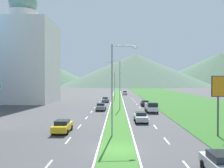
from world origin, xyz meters
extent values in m
plane|color=#424244|center=(0.00, 0.00, 0.00)|extent=(600.00, 600.00, 0.00)
cube|color=#387028|center=(0.00, 60.00, 0.03)|extent=(3.20, 240.00, 0.06)
cube|color=#2D6023|center=(20.60, 60.00, 0.03)|extent=(24.00, 240.00, 0.06)
cube|color=silver|center=(-5.10, -4.46, 0.01)|extent=(0.16, 2.80, 0.01)
cube|color=silver|center=(-5.10, 3.30, 0.01)|extent=(0.16, 2.80, 0.01)
cube|color=silver|center=(-5.10, 11.07, 0.01)|extent=(0.16, 2.80, 0.01)
cube|color=silver|center=(-5.10, 18.84, 0.01)|extent=(0.16, 2.80, 0.01)
cube|color=silver|center=(-5.10, 26.61, 0.01)|extent=(0.16, 2.80, 0.01)
cube|color=silver|center=(-5.10, 34.37, 0.01)|extent=(0.16, 2.80, 0.01)
cube|color=silver|center=(-5.10, 42.14, 0.01)|extent=(0.16, 2.80, 0.01)
cube|color=silver|center=(-5.10, 49.91, 0.01)|extent=(0.16, 2.80, 0.01)
cube|color=silver|center=(-5.10, 57.68, 0.01)|extent=(0.16, 2.80, 0.01)
cube|color=silver|center=(-5.10, 65.44, 0.01)|extent=(0.16, 2.80, 0.01)
cube|color=silver|center=(5.10, -4.46, 0.01)|extent=(0.16, 2.80, 0.01)
cube|color=silver|center=(5.10, 3.30, 0.01)|extent=(0.16, 2.80, 0.01)
cube|color=silver|center=(5.10, 11.07, 0.01)|extent=(0.16, 2.80, 0.01)
cube|color=silver|center=(5.10, 18.84, 0.01)|extent=(0.16, 2.80, 0.01)
cube|color=silver|center=(5.10, 26.61, 0.01)|extent=(0.16, 2.80, 0.01)
cube|color=silver|center=(5.10, 34.37, 0.01)|extent=(0.16, 2.80, 0.01)
cube|color=silver|center=(5.10, 42.14, 0.01)|extent=(0.16, 2.80, 0.01)
cube|color=silver|center=(5.10, 49.91, 0.01)|extent=(0.16, 2.80, 0.01)
cube|color=silver|center=(5.10, 57.68, 0.01)|extent=(0.16, 2.80, 0.01)
cube|color=silver|center=(5.10, 65.44, 0.01)|extent=(0.16, 2.80, 0.01)
cube|color=silver|center=(-1.75, 60.00, 0.01)|extent=(0.16, 240.00, 0.01)
cube|color=silver|center=(1.75, 60.00, 0.01)|extent=(0.16, 240.00, 0.01)
cube|color=silver|center=(-26.59, 47.85, 11.32)|extent=(17.22, 17.22, 22.63)
cylinder|color=beige|center=(-26.59, 47.85, 24.20)|extent=(8.21, 8.21, 3.13)
sphere|color=slate|center=(-26.59, 47.85, 28.11)|extent=(7.82, 7.82, 7.82)
cube|color=yellow|center=(-33.03, 81.66, 10.08)|extent=(12.99, 12.99, 20.15)
cone|color=#47664C|center=(-105.08, 282.68, 18.29)|extent=(156.78, 156.78, 36.58)
cone|color=#516B56|center=(19.30, 244.87, 17.11)|extent=(159.13, 159.13, 34.21)
cone|color=#47664C|center=(128.55, 291.18, 20.02)|extent=(180.31, 180.31, 40.05)
cylinder|color=#99999E|center=(-0.58, 5.41, 5.12)|extent=(0.18, 0.18, 10.25)
cylinder|color=#99999E|center=(0.70, 5.51, 10.10)|extent=(2.57, 0.31, 0.10)
ellipsoid|color=silver|center=(1.98, 5.62, 9.90)|extent=(0.56, 0.28, 0.20)
cylinder|color=#99999E|center=(0.56, 30.79, 5.21)|extent=(0.18, 0.18, 10.41)
cylinder|color=#99999E|center=(-0.67, 30.79, 10.26)|extent=(2.46, 0.10, 0.10)
ellipsoid|color=silver|center=(-1.89, 30.79, 10.06)|extent=(0.56, 0.28, 0.20)
cylinder|color=#99999E|center=(-0.83, 56.18, 4.39)|extent=(0.18, 0.18, 8.78)
cylinder|color=#99999E|center=(0.46, 56.15, 8.63)|extent=(2.58, 0.16, 0.10)
ellipsoid|color=silver|center=(1.75, 56.12, 8.43)|extent=(0.56, 0.28, 0.20)
cylinder|color=#4C4C51|center=(11.15, 5.36, 2.26)|extent=(0.20, 0.20, 4.51)
cube|color=#B2B2B7|center=(3.53, 14.90, 0.66)|extent=(1.77, 4.61, 0.68)
cube|color=black|center=(3.53, 15.08, 1.23)|extent=(1.52, 2.03, 0.47)
cylinder|color=black|center=(4.38, 13.47, 0.32)|extent=(0.22, 0.64, 0.64)
cylinder|color=black|center=(2.68, 13.47, 0.32)|extent=(0.22, 0.64, 0.64)
cylinder|color=black|center=(4.38, 16.33, 0.32)|extent=(0.22, 0.64, 0.64)
cylinder|color=black|center=(2.68, 16.33, 0.32)|extent=(0.22, 0.64, 0.64)
cube|color=black|center=(6.73, 38.07, 0.63)|extent=(1.76, 4.09, 0.62)
cube|color=black|center=(6.73, 38.23, 1.15)|extent=(1.51, 1.80, 0.41)
cylinder|color=black|center=(7.58, 36.80, 0.32)|extent=(0.22, 0.64, 0.64)
cylinder|color=black|center=(5.89, 36.80, 0.32)|extent=(0.22, 0.64, 0.64)
cylinder|color=black|center=(7.58, 39.34, 0.32)|extent=(0.22, 0.64, 0.64)
cylinder|color=black|center=(5.89, 39.34, 0.32)|extent=(0.22, 0.64, 0.64)
cube|color=#B2B2B7|center=(3.25, 84.09, 0.69)|extent=(1.70, 4.46, 0.74)
cube|color=black|center=(3.25, 84.27, 1.34)|extent=(1.46, 1.96, 0.55)
cylinder|color=black|center=(4.06, 82.71, 0.32)|extent=(0.22, 0.64, 0.64)
cylinder|color=black|center=(2.43, 82.71, 0.32)|extent=(0.22, 0.64, 0.64)
cylinder|color=black|center=(4.06, 85.47, 0.32)|extent=(0.22, 0.64, 0.64)
cylinder|color=black|center=(2.43, 85.47, 0.32)|extent=(0.22, 0.64, 0.64)
cube|color=yellow|center=(-6.57, 7.27, 0.67)|extent=(1.75, 4.47, 0.70)
cube|color=black|center=(-6.57, 7.09, 1.26)|extent=(1.51, 1.96, 0.48)
cylinder|color=black|center=(-7.41, 8.65, 0.32)|extent=(0.22, 0.64, 0.64)
cylinder|color=black|center=(-5.73, 8.65, 0.32)|extent=(0.22, 0.64, 0.64)
cylinder|color=black|center=(-7.41, 5.88, 0.32)|extent=(0.22, 0.64, 0.64)
cylinder|color=black|center=(-5.73, 5.88, 0.32)|extent=(0.22, 0.64, 0.64)
cube|color=#B2B2B7|center=(6.90, -6.22, 0.67)|extent=(1.81, 4.43, 0.70)
cube|color=black|center=(6.90, -6.04, 1.25)|extent=(1.56, 1.95, 0.48)
cylinder|color=black|center=(6.03, -4.85, 0.32)|extent=(0.22, 0.64, 0.64)
cube|color=slate|center=(-3.33, 48.19, 0.69)|extent=(1.74, 4.32, 0.73)
cube|color=black|center=(-3.33, 48.01, 1.26)|extent=(1.49, 1.90, 0.41)
cylinder|color=black|center=(-4.16, 49.52, 0.32)|extent=(0.22, 0.64, 0.64)
cylinder|color=black|center=(-2.49, 49.52, 0.32)|extent=(0.22, 0.64, 0.64)
cylinder|color=black|center=(-4.16, 46.85, 0.32)|extent=(0.22, 0.64, 0.64)
cylinder|color=black|center=(-2.49, 46.85, 0.32)|extent=(0.22, 0.64, 0.64)
cube|color=slate|center=(-3.37, 29.28, 0.69)|extent=(1.86, 4.71, 0.73)
cube|color=black|center=(-3.37, 29.09, 1.28)|extent=(1.60, 2.07, 0.46)
cylinder|color=black|center=(-4.27, 30.74, 0.32)|extent=(0.22, 0.64, 0.64)
cylinder|color=black|center=(-2.48, 30.74, 0.32)|extent=(0.22, 0.64, 0.64)
cylinder|color=black|center=(-4.27, 27.82, 0.32)|extent=(0.22, 0.64, 0.64)
cylinder|color=black|center=(-2.48, 27.82, 0.32)|extent=(0.22, 0.64, 0.64)
cube|color=silver|center=(6.68, 26.62, 0.80)|extent=(2.00, 5.40, 0.80)
cube|color=black|center=(6.68, 25.02, 1.60)|extent=(1.84, 2.00, 0.80)
cube|color=silver|center=(7.62, 27.72, 1.42)|extent=(0.10, 3.20, 0.44)
cube|color=silver|center=(5.74, 27.72, 1.42)|extent=(0.10, 3.20, 0.44)
cube|color=silver|center=(6.68, 29.27, 1.42)|extent=(1.84, 0.10, 0.44)
cylinder|color=black|center=(7.64, 25.00, 0.40)|extent=(0.26, 0.80, 0.80)
cylinder|color=black|center=(5.72, 25.00, 0.40)|extent=(0.26, 0.80, 0.80)
cylinder|color=black|center=(7.64, 28.24, 0.40)|extent=(0.26, 0.80, 0.80)
cylinder|color=black|center=(5.72, 28.24, 0.40)|extent=(0.26, 0.80, 0.80)
cylinder|color=black|center=(-3.09, 34.91, 0.30)|extent=(0.10, 0.60, 0.60)
cylinder|color=black|center=(-3.09, 33.51, 0.30)|extent=(0.12, 0.60, 0.60)
cube|color=#0C5128|center=(-3.09, 34.21, 0.47)|extent=(0.20, 1.12, 0.25)
ellipsoid|color=#0C5128|center=(-3.09, 34.41, 0.83)|extent=(0.24, 0.44, 0.24)
cube|color=navy|center=(-3.09, 34.11, 1.20)|extent=(0.36, 0.28, 0.70)
sphere|color=blue|center=(-3.09, 34.16, 1.67)|extent=(0.26, 0.26, 0.26)
camera|label=1|loc=(0.00, -22.47, 6.27)|focal=40.12mm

